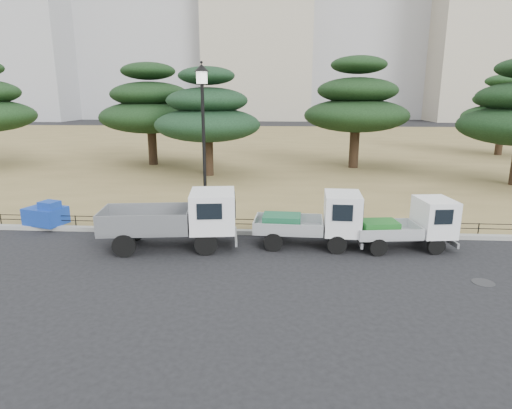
# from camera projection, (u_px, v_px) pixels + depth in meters

# --- Properties ---
(ground) EXTENTS (220.00, 220.00, 0.00)m
(ground) POSITION_uv_depth(u_px,v_px,m) (252.00, 260.00, 13.36)
(ground) COLOR black
(lawn) EXTENTS (120.00, 56.00, 0.15)m
(lawn) POSITION_uv_depth(u_px,v_px,m) (275.00, 146.00, 42.92)
(lawn) COLOR olive
(lawn) RESTS_ON ground
(curb) EXTENTS (120.00, 0.25, 0.16)m
(curb) POSITION_uv_depth(u_px,v_px,m) (257.00, 232.00, 15.85)
(curb) COLOR gray
(curb) RESTS_ON ground
(truck_large) EXTENTS (4.59, 2.27, 1.92)m
(truck_large) POSITION_uv_depth(u_px,v_px,m) (178.00, 217.00, 14.27)
(truck_large) COLOR black
(truck_large) RESTS_ON ground
(truck_kei_front) EXTENTS (3.59, 1.69, 1.87)m
(truck_kei_front) POSITION_uv_depth(u_px,v_px,m) (316.00, 220.00, 14.44)
(truck_kei_front) COLOR black
(truck_kei_front) RESTS_ON ground
(truck_kei_rear) EXTENTS (3.39, 1.79, 1.69)m
(truck_kei_rear) POSITION_uv_depth(u_px,v_px,m) (410.00, 224.00, 14.23)
(truck_kei_rear) COLOR black
(truck_kei_rear) RESTS_ON ground
(street_lamp) EXTENTS (0.53, 0.53, 5.92)m
(street_lamp) POSITION_uv_depth(u_px,v_px,m) (203.00, 120.00, 15.27)
(street_lamp) COLOR black
(street_lamp) RESTS_ON lawn
(pipe_fence) EXTENTS (38.00, 0.04, 0.40)m
(pipe_fence) POSITION_uv_depth(u_px,v_px,m) (257.00, 222.00, 15.91)
(pipe_fence) COLOR black
(pipe_fence) RESTS_ON lawn
(tarp_pile) EXTENTS (1.65, 1.40, 0.94)m
(tarp_pile) POSITION_uv_depth(u_px,v_px,m) (46.00, 215.00, 16.56)
(tarp_pile) COLOR #153AA5
(tarp_pile) RESTS_ON lawn
(manhole) EXTENTS (0.60, 0.60, 0.01)m
(manhole) POSITION_uv_depth(u_px,v_px,m) (483.00, 283.00, 11.77)
(manhole) COLOR #2D2D30
(manhole) RESTS_ON ground
(pine_west_near) EXTENTS (7.10, 7.10, 7.10)m
(pine_west_near) POSITION_uv_depth(u_px,v_px,m) (150.00, 107.00, 30.10)
(pine_west_near) COLOR black
(pine_west_near) RESTS_ON lawn
(pine_center_left) EXTENTS (6.44, 6.44, 6.55)m
(pine_center_left) POSITION_uv_depth(u_px,v_px,m) (208.00, 114.00, 25.93)
(pine_center_left) COLOR black
(pine_center_left) RESTS_ON lawn
(pine_center_right) EXTENTS (6.99, 6.99, 7.42)m
(pine_center_right) POSITION_uv_depth(u_px,v_px,m) (357.00, 104.00, 28.71)
(pine_center_right) COLOR black
(pine_center_right) RESTS_ON lawn
(pine_east_far) EXTENTS (6.53, 6.53, 6.56)m
(pine_east_far) POSITION_uv_depth(u_px,v_px,m) (504.00, 109.00, 35.20)
(pine_east_far) COLOR black
(pine_east_far) RESTS_ON lawn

